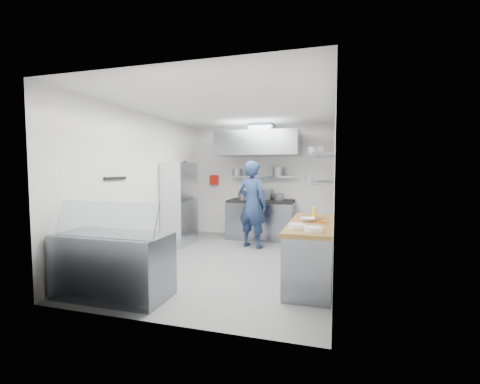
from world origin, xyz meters
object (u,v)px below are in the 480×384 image
(chef, at_px, (252,204))
(wire_rack, at_px, (180,204))
(gas_range, at_px, (261,220))
(display_case, at_px, (113,265))

(chef, xyz_separation_m, wire_rack, (-1.64, -0.21, -0.02))
(gas_range, bearing_deg, chef, -89.47)
(wire_rack, height_order, display_case, wire_rack)
(wire_rack, bearing_deg, chef, 7.18)
(chef, relative_size, display_case, 1.26)
(chef, height_order, wire_rack, chef)
(gas_range, height_order, display_case, gas_range)
(gas_range, xyz_separation_m, wire_rack, (-1.63, -1.11, 0.48))
(wire_rack, relative_size, display_case, 1.23)
(gas_range, distance_m, display_case, 4.25)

